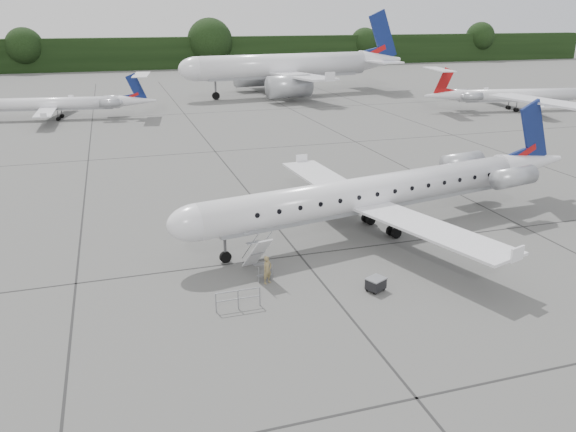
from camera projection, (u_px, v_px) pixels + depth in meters
name	position (u px, v px, depth m)	size (l,w,h in m)	color
ground	(415.00, 272.00, 31.51)	(320.00, 320.00, 0.00)	#5F5F5D
treeline	(168.00, 53.00, 146.91)	(260.00, 4.00, 8.00)	black
main_regional_jet	(370.00, 177.00, 35.94)	(30.04, 21.63, 7.70)	silver
airstair	(257.00, 254.00, 30.93)	(0.85, 2.29, 2.41)	silver
passenger	(267.00, 270.00, 30.00)	(0.57, 0.38, 1.57)	olive
safety_railing	(238.00, 300.00, 27.46)	(2.20, 0.08, 1.00)	gray
baggage_cart	(376.00, 284.00, 29.30)	(0.91, 0.74, 0.79)	black
bg_narrowbody	(284.00, 54.00, 97.47)	(39.84, 28.69, 14.30)	silver
bg_regional_left	(51.00, 97.00, 76.12)	(22.84, 16.45, 5.99)	silver
bg_regional_right	(520.00, 89.00, 83.32)	(24.22, 17.44, 6.35)	silver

